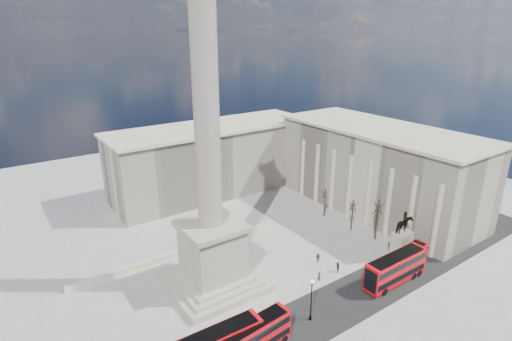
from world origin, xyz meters
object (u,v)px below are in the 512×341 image
at_px(nelsons_column, 210,211).
at_px(pedestrian_standing, 337,267).
at_px(pedestrian_crossing, 318,258).
at_px(red_bus_d, 406,261).
at_px(pedestrian_walking, 319,277).
at_px(equestrian_statue, 402,240).
at_px(red_bus_c, 396,268).
at_px(red_bus_a, 252,339).
at_px(victorian_lamp, 311,297).

distance_m(nelsons_column, pedestrian_standing, 23.86).
bearing_deg(pedestrian_crossing, red_bus_d, 171.47).
bearing_deg(pedestrian_walking, equestrian_statue, -26.30).
distance_m(nelsons_column, red_bus_d, 33.66).
bearing_deg(red_bus_c, pedestrian_crossing, 117.70).
xyz_separation_m(red_bus_a, pedestrian_standing, (21.78, 6.63, -1.41)).
xyz_separation_m(red_bus_d, pedestrian_crossing, (-9.76, 10.60, -1.28)).
bearing_deg(red_bus_c, red_bus_a, 178.78).
xyz_separation_m(red_bus_a, equestrian_statue, (34.95, 3.88, 0.68)).
xyz_separation_m(equestrian_statue, pedestrian_walking, (-17.43, 2.59, -2.19)).
height_order(red_bus_d, victorian_lamp, victorian_lamp).
bearing_deg(equestrian_statue, pedestrian_standing, 168.20).
relative_size(red_bus_a, red_bus_c, 0.94).
distance_m(red_bus_c, victorian_lamp, 17.14).
bearing_deg(nelsons_column, red_bus_d, -28.90).
bearing_deg(red_bus_a, red_bus_d, -4.59).
height_order(red_bus_a, pedestrian_crossing, red_bus_a).
xyz_separation_m(nelsons_column, pedestrian_walking, (14.36, -9.10, -12.06)).
distance_m(nelsons_column, pedestrian_crossing, 22.32).
distance_m(red_bus_c, red_bus_d, 3.91).
height_order(equestrian_statue, pedestrian_crossing, equestrian_statue).
height_order(red_bus_c, victorian_lamp, victorian_lamp).
relative_size(red_bus_d, pedestrian_standing, 5.38).
bearing_deg(red_bus_d, nelsons_column, 145.17).
bearing_deg(red_bus_a, pedestrian_standing, 12.05).
xyz_separation_m(red_bus_a, pedestrian_walking, (17.52, 6.47, -1.51)).
height_order(nelsons_column, red_bus_a, nelsons_column).
bearing_deg(pedestrian_standing, equestrian_statue, 129.36).
bearing_deg(pedestrian_walking, red_bus_a, -177.56).
distance_m(red_bus_a, equestrian_statue, 35.17).
relative_size(red_bus_c, red_bus_d, 1.17).
xyz_separation_m(red_bus_a, red_bus_d, (31.08, 0.16, -0.22)).
bearing_deg(nelsons_column, equestrian_statue, -20.19).
height_order(nelsons_column, red_bus_c, nelsons_column).
distance_m(victorian_lamp, equestrian_statue, 24.97).
relative_size(nelsons_column, red_bus_d, 4.84).
distance_m(red_bus_c, pedestrian_walking, 12.18).
height_order(victorian_lamp, equestrian_statue, equestrian_statue).
bearing_deg(pedestrian_crossing, equestrian_statue, -167.93).
xyz_separation_m(red_bus_a, red_bus_c, (27.27, -0.63, 0.19)).
xyz_separation_m(pedestrian_walking, pedestrian_standing, (4.26, 0.16, 0.10)).
height_order(red_bus_a, victorian_lamp, victorian_lamp).
bearing_deg(nelsons_column, pedestrian_walking, -32.35).
bearing_deg(pedestrian_walking, red_bus_c, -53.89).
height_order(equestrian_statue, pedestrian_walking, equestrian_statue).
height_order(red_bus_a, pedestrian_standing, red_bus_a).
relative_size(red_bus_d, victorian_lamp, 1.57).
xyz_separation_m(victorian_lamp, equestrian_statue, (24.73, 3.34, -0.80)).
height_order(pedestrian_walking, pedestrian_crossing, pedestrian_crossing).
bearing_deg(victorian_lamp, red_bus_c, -3.90).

